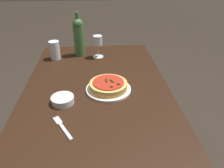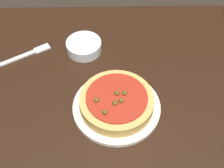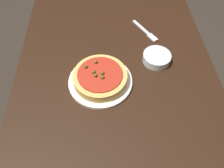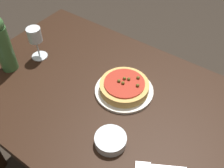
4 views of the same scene
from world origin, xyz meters
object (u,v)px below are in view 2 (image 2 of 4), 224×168
pizza (117,102)px  side_bowl (84,46)px  dining_table (98,108)px  fork (29,54)px  dinner_plate (117,107)px

pizza → side_bowl: (-0.10, 0.23, -0.01)m
dining_table → side_bowl: bearing=104.9°
side_bowl → fork: bearing=-174.9°
dining_table → side_bowl: side_bowl is taller
pizza → fork: 0.35m
pizza → side_bowl: 0.25m
dining_table → side_bowl: (-0.04, 0.17, 0.10)m
pizza → fork: pizza is taller
pizza → side_bowl: bearing=113.0°
dining_table → dinner_plate: (0.05, -0.06, 0.09)m
fork → side_bowl: bearing=-25.1°
dining_table → pizza: size_ratio=7.20×
dining_table → fork: 0.28m
dining_table → dinner_plate: bearing=-49.7°
pizza → side_bowl: pizza is taller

